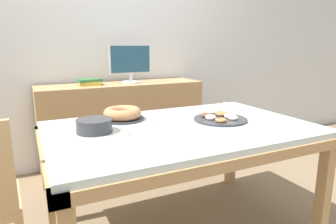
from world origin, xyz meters
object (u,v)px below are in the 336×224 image
object	(u,v)px
plate_stack	(94,126)
tealight_near_cakes	(127,133)
computer_monitor	(130,64)
book_stack	(90,82)
pastry_platter	(220,118)
tealight_left_edge	(237,109)
cake_chocolate_round	(123,114)
tealight_centre	(154,124)
tealight_near_front	(225,103)

from	to	relation	value
plate_stack	tealight_near_cakes	xyz separation A→B (m)	(0.16, -0.13, -0.03)
computer_monitor	plate_stack	bearing A→B (deg)	-118.30
book_stack	pastry_platter	distance (m)	1.40
book_stack	tealight_left_edge	size ratio (longest dim) A/B	5.62
book_stack	tealight_near_cakes	world-z (taller)	book_stack
plate_stack	pastry_platter	bearing A→B (deg)	-5.83
cake_chocolate_round	plate_stack	distance (m)	0.32
computer_monitor	cake_chocolate_round	world-z (taller)	computer_monitor
book_stack	cake_chocolate_round	bearing A→B (deg)	-88.45
book_stack	computer_monitor	bearing A→B (deg)	-0.19
tealight_centre	plate_stack	bearing A→B (deg)	179.30
computer_monitor	plate_stack	xyz separation A→B (m)	(-0.63, -1.16, -0.28)
computer_monitor	tealight_near_cakes	distance (m)	1.41
tealight_near_front	book_stack	bearing A→B (deg)	140.41
tealight_left_edge	tealight_near_cakes	xyz separation A→B (m)	(-0.98, -0.25, 0.00)
plate_stack	tealight_near_front	distance (m)	1.25
tealight_left_edge	tealight_near_front	bearing A→B (deg)	76.05
cake_chocolate_round	tealight_left_edge	xyz separation A→B (m)	(0.90, -0.10, -0.03)
cake_chocolate_round	tealight_left_edge	bearing A→B (deg)	-6.64
cake_chocolate_round	tealight_near_cakes	bearing A→B (deg)	-103.20
cake_chocolate_round	pastry_platter	distance (m)	0.67
tealight_near_front	tealight_near_cakes	bearing A→B (deg)	-155.09
book_stack	tealight_centre	bearing A→B (deg)	-82.15
book_stack	pastry_platter	size ratio (longest dim) A/B	0.62
cake_chocolate_round	tealight_near_front	size ratio (longest dim) A/B	7.29
cake_chocolate_round	pastry_platter	size ratio (longest dim) A/B	0.81
book_stack	tealight_near_cakes	xyz separation A→B (m)	(-0.06, -1.30, -0.15)
computer_monitor	plate_stack	world-z (taller)	computer_monitor
plate_stack	tealight_left_edge	size ratio (longest dim) A/B	5.25
tealight_left_edge	tealight_near_cakes	distance (m)	1.01
tealight_centre	cake_chocolate_round	bearing A→B (deg)	121.39
tealight_near_cakes	tealight_near_front	bearing A→B (deg)	24.91
plate_stack	tealight_left_edge	distance (m)	1.14
computer_monitor	tealight_near_front	size ratio (longest dim) A/B	10.60
tealight_near_front	tealight_near_cakes	size ratio (longest dim) A/B	1.00
cake_chocolate_round	tealight_centre	world-z (taller)	cake_chocolate_round
book_stack	plate_stack	world-z (taller)	book_stack
book_stack	tealight_near_front	bearing A→B (deg)	-39.59
book_stack	tealight_near_front	distance (m)	1.28
tealight_left_edge	tealight_near_cakes	size ratio (longest dim) A/B	1.00
computer_monitor	tealight_left_edge	size ratio (longest dim) A/B	10.60
plate_stack	tealight_near_cakes	size ratio (longest dim) A/B	5.25
plate_stack	tealight_centre	size ratio (longest dim) A/B	5.25
tealight_centre	tealight_near_cakes	size ratio (longest dim) A/B	1.00
tealight_near_front	plate_stack	bearing A→B (deg)	-163.71
plate_stack	tealight_near_front	bearing A→B (deg)	16.29
plate_stack	tealight_near_cakes	world-z (taller)	plate_stack
tealight_centre	tealight_left_edge	world-z (taller)	same
book_stack	cake_chocolate_round	size ratio (longest dim) A/B	0.77
cake_chocolate_round	book_stack	bearing A→B (deg)	91.55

